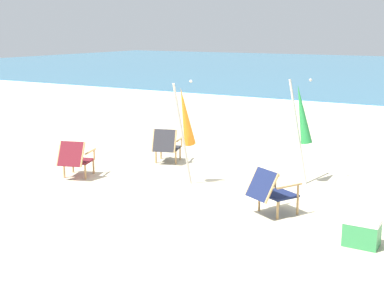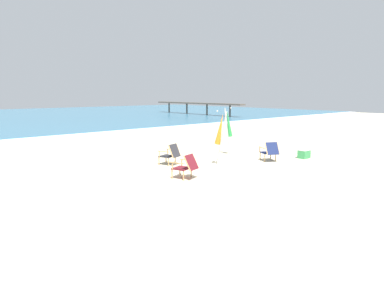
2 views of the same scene
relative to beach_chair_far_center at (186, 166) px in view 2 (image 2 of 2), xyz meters
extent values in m
plane|color=beige|center=(2.55, 0.56, -0.42)|extent=(80.00, 80.00, 0.00)
cube|color=teal|center=(2.55, 33.66, -0.37)|extent=(80.00, 40.00, 0.10)
cube|color=white|center=(2.55, 13.36, -0.39)|extent=(80.00, 1.10, 0.06)
cube|color=maroon|center=(-0.05, 0.16, -0.10)|extent=(0.64, 0.62, 0.04)
cube|color=maroon|center=(0.06, -0.19, 0.13)|extent=(0.55, 0.41, 0.48)
cylinder|color=tan|center=(-0.34, 0.29, -0.26)|extent=(0.04, 0.04, 0.32)
cylinder|color=tan|center=(0.11, 0.43, -0.26)|extent=(0.04, 0.04, 0.32)
cylinder|color=tan|center=(-0.21, -0.12, -0.26)|extent=(0.04, 0.04, 0.32)
cylinder|color=tan|center=(0.24, 0.02, -0.26)|extent=(0.04, 0.04, 0.32)
cube|color=tan|center=(-0.31, 0.05, 0.12)|extent=(0.20, 0.51, 0.02)
cylinder|color=tan|center=(-0.37, 0.23, 0.01)|extent=(0.04, 0.04, 0.22)
cube|color=tan|center=(0.22, 0.22, 0.12)|extent=(0.20, 0.51, 0.02)
cylinder|color=tan|center=(0.16, 0.40, 0.01)|extent=(0.04, 0.04, 0.22)
cylinder|color=tan|center=(-0.18, -0.26, 0.13)|extent=(0.12, 0.28, 0.48)
cylinder|color=tan|center=(0.30, -0.11, 0.13)|extent=(0.12, 0.28, 0.48)
cube|color=#19234C|center=(4.40, 0.07, -0.10)|extent=(0.68, 0.67, 0.04)
cube|color=#19234C|center=(4.23, -0.25, 0.12)|extent=(0.57, 0.48, 0.47)
cylinder|color=tan|center=(4.30, 0.37, -0.26)|extent=(0.04, 0.04, 0.32)
cylinder|color=tan|center=(4.71, 0.15, -0.26)|extent=(0.04, 0.04, 0.32)
cylinder|color=tan|center=(4.10, -0.01, -0.26)|extent=(0.04, 0.04, 0.32)
cylinder|color=tan|center=(4.51, -0.23, -0.26)|extent=(0.04, 0.04, 0.32)
cube|color=tan|center=(4.15, 0.18, 0.12)|extent=(0.28, 0.48, 0.02)
cylinder|color=tan|center=(4.24, 0.35, 0.01)|extent=(0.04, 0.04, 0.22)
cube|color=tan|center=(4.64, -0.08, 0.12)|extent=(0.28, 0.48, 0.02)
cylinder|color=tan|center=(4.73, 0.09, 0.01)|extent=(0.04, 0.04, 0.22)
cylinder|color=tan|center=(4.01, -0.13, 0.12)|extent=(0.17, 0.27, 0.47)
cylinder|color=tan|center=(4.46, -0.37, 0.12)|extent=(0.17, 0.27, 0.47)
cube|color=#28282D|center=(0.89, 2.15, -0.10)|extent=(0.64, 0.62, 0.04)
cube|color=#28282D|center=(1.00, 1.82, 0.13)|extent=(0.54, 0.38, 0.49)
cylinder|color=tan|center=(0.60, 2.28, -0.26)|extent=(0.04, 0.04, 0.32)
cylinder|color=tan|center=(1.05, 2.42, -0.26)|extent=(0.04, 0.04, 0.32)
cylinder|color=tan|center=(0.73, 1.87, -0.26)|extent=(0.04, 0.04, 0.32)
cylinder|color=tan|center=(1.18, 2.01, -0.26)|extent=(0.04, 0.04, 0.32)
cube|color=tan|center=(0.63, 2.04, 0.12)|extent=(0.20, 0.51, 0.02)
cylinder|color=tan|center=(0.57, 2.22, 0.01)|extent=(0.04, 0.04, 0.22)
cube|color=tan|center=(1.16, 2.21, 0.12)|extent=(0.20, 0.51, 0.02)
cylinder|color=tan|center=(1.10, 2.39, 0.01)|extent=(0.04, 0.04, 0.22)
cylinder|color=tan|center=(0.75, 1.74, 0.13)|extent=(0.11, 0.24, 0.49)
cylinder|color=tan|center=(1.24, 1.90, 0.13)|extent=(0.11, 0.24, 0.49)
cylinder|color=#B7B2A8|center=(2.23, 0.58, 0.59)|extent=(0.11, 0.57, 2.04)
cone|color=orange|center=(2.24, 0.68, 0.95)|extent=(0.28, 0.53, 1.17)
sphere|color=#B7B2A8|center=(2.26, 0.85, 1.61)|extent=(0.06, 0.06, 0.06)
cylinder|color=#B7B2A8|center=(4.05, 1.96, 0.61)|extent=(0.45, 0.08, 2.07)
cone|color=#23843D|center=(4.12, 1.97, 0.97)|extent=(0.46, 0.25, 1.18)
sphere|color=#B7B2A8|center=(4.25, 1.98, 1.64)|extent=(0.06, 0.06, 0.06)
cube|color=#338C4C|center=(5.93, -0.64, -0.25)|extent=(0.48, 0.34, 0.34)
cube|color=white|center=(5.93, -0.64, -0.05)|extent=(0.49, 0.35, 0.06)
cube|color=brown|center=(21.40, 23.02, 1.04)|extent=(0.90, 14.63, 0.16)
cylinder|color=brown|center=(21.40, 17.53, 0.31)|extent=(0.20, 0.20, 1.47)
cylinder|color=brown|center=(21.40, 21.19, 0.31)|extent=(0.20, 0.20, 1.47)
cylinder|color=brown|center=(21.40, 24.84, 0.31)|extent=(0.20, 0.20, 1.47)
cylinder|color=brown|center=(21.40, 28.50, 0.31)|extent=(0.20, 0.20, 1.47)
camera|label=1|loc=(7.43, -8.01, 2.59)|focal=50.00mm
camera|label=2|loc=(-6.88, -8.05, 2.27)|focal=32.00mm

